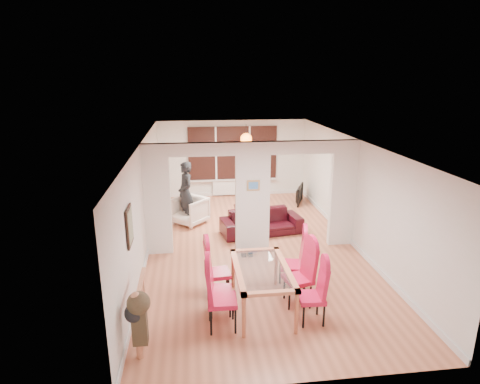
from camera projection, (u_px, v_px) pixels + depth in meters
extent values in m
cube|color=#C36F4E|center=(252.00, 248.00, 9.77)|extent=(5.00, 9.00, 0.01)
cube|color=white|center=(253.00, 197.00, 9.40)|extent=(5.00, 0.18, 2.60)
cube|color=black|center=(233.00, 153.00, 13.58)|extent=(3.00, 0.08, 1.80)
cube|color=white|center=(233.00, 187.00, 13.88)|extent=(1.40, 0.08, 0.50)
sphere|color=orange|center=(246.00, 139.00, 12.34)|extent=(0.36, 0.36, 0.36)
cube|color=gray|center=(129.00, 226.00, 6.74)|extent=(0.04, 0.52, 0.67)
cube|color=#4C8CD8|center=(253.00, 185.00, 9.23)|extent=(0.30, 0.03, 0.25)
imported|color=black|center=(261.00, 222.00, 10.59)|extent=(2.22, 1.16, 0.62)
imported|color=#F7E1D1|center=(190.00, 211.00, 11.26)|extent=(1.17, 1.17, 0.77)
imported|color=black|center=(186.00, 193.00, 11.13)|extent=(0.75, 0.61, 1.78)
imported|color=black|center=(297.00, 194.00, 13.12)|extent=(0.99, 0.52, 0.58)
cylinder|color=#143F19|center=(251.00, 200.00, 12.22)|extent=(0.07, 0.07, 0.29)
imported|color=#371712|center=(255.00, 205.00, 12.17)|extent=(0.21, 0.21, 0.05)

